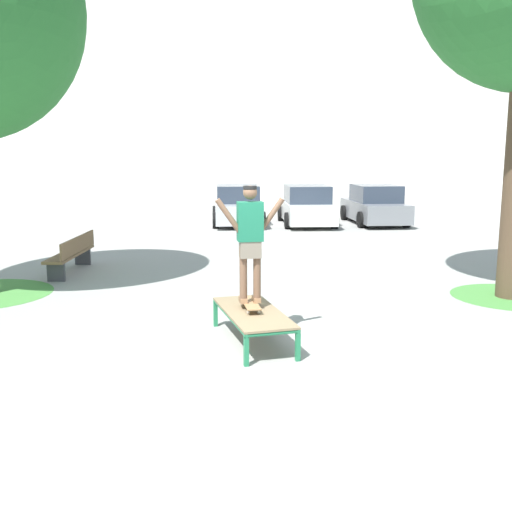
# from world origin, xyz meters

# --- Properties ---
(ground_plane) EXTENTS (120.00, 120.00, 0.00)m
(ground_plane) POSITION_xyz_m (0.00, 0.00, 0.00)
(ground_plane) COLOR #999993
(building_facade) EXTENTS (40.25, 4.00, 13.09)m
(building_facade) POSITION_xyz_m (0.45, 26.01, 6.55)
(building_facade) COLOR silver
(building_facade) RESTS_ON ground
(skate_box) EXTENTS (1.31, 2.04, 0.46)m
(skate_box) POSITION_xyz_m (0.11, 0.61, 0.41)
(skate_box) COLOR #237A4C
(skate_box) RESTS_ON ground
(skateboard) EXTENTS (0.35, 0.82, 0.09)m
(skateboard) POSITION_xyz_m (0.07, 0.75, 0.54)
(skateboard) COLOR #9E754C
(skateboard) RESTS_ON skate_box
(skater) EXTENTS (0.99, 0.34, 1.69)m
(skater) POSITION_xyz_m (0.07, 0.75, 1.53)
(skater) COLOR brown
(skater) RESTS_ON skateboard
(grass_patch_near_right) EXTENTS (2.23, 2.23, 0.01)m
(grass_patch_near_right) POSITION_xyz_m (4.93, 3.48, 0.00)
(grass_patch_near_right) COLOR #47893D
(grass_patch_near_right) RESTS_ON ground
(car_silver) EXTENTS (2.24, 4.35, 1.50)m
(car_silver) POSITION_xyz_m (-0.98, 14.97, 0.69)
(car_silver) COLOR #B7BABF
(car_silver) RESTS_ON ground
(car_white) EXTENTS (2.19, 4.33, 1.50)m
(car_white) POSITION_xyz_m (1.66, 14.87, 0.69)
(car_white) COLOR silver
(car_white) RESTS_ON ground
(car_grey) EXTENTS (2.29, 4.37, 1.50)m
(car_grey) POSITION_xyz_m (4.31, 15.28, 0.69)
(car_grey) COLOR slate
(car_grey) RESTS_ON ground
(park_bench) EXTENTS (0.50, 2.41, 0.83)m
(park_bench) POSITION_xyz_m (-4.19, 5.53, 0.45)
(park_bench) COLOR brown
(park_bench) RESTS_ON ground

